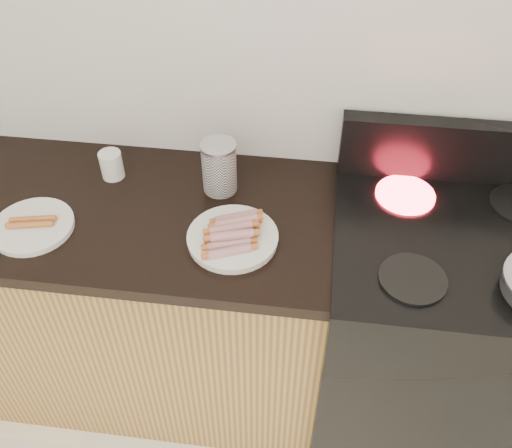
# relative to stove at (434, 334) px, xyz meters

# --- Properties ---
(wall_back) EXTENTS (4.00, 0.04, 2.60)m
(wall_back) POSITION_rel_stove_xyz_m (-0.78, 0.32, 0.84)
(wall_back) COLOR silver
(wall_back) RESTS_ON ground
(cabinet_base) EXTENTS (2.20, 0.59, 0.86)m
(cabinet_base) POSITION_rel_stove_xyz_m (-1.48, 0.01, -0.03)
(cabinet_base) COLOR olive
(cabinet_base) RESTS_ON floor
(stove) EXTENTS (0.76, 0.65, 0.91)m
(stove) POSITION_rel_stove_xyz_m (0.00, 0.00, 0.00)
(stove) COLOR black
(stove) RESTS_ON floor
(stove_panel) EXTENTS (0.76, 0.06, 0.20)m
(stove_panel) POSITION_rel_stove_xyz_m (0.00, 0.28, 0.55)
(stove_panel) COLOR black
(stove_panel) RESTS_ON stove
(burner_near_left) EXTENTS (0.18, 0.18, 0.01)m
(burner_near_left) POSITION_rel_stove_xyz_m (-0.17, -0.17, 0.46)
(burner_near_left) COLOR black
(burner_near_left) RESTS_ON stove
(burner_far_left) EXTENTS (0.18, 0.18, 0.01)m
(burner_far_left) POSITION_rel_stove_xyz_m (-0.17, 0.17, 0.46)
(burner_far_left) COLOR #FF1E2D
(burner_far_left) RESTS_ON stove
(main_plate) EXTENTS (0.27, 0.27, 0.02)m
(main_plate) POSITION_rel_stove_xyz_m (-0.66, -0.08, 0.45)
(main_plate) COLOR white
(main_plate) RESTS_ON counter_slab
(side_plate) EXTENTS (0.30, 0.30, 0.02)m
(side_plate) POSITION_rel_stove_xyz_m (-1.25, -0.10, 0.45)
(side_plate) COLOR white
(side_plate) RESTS_ON counter_slab
(hotdog_pile) EXTENTS (0.12, 0.20, 0.05)m
(hotdog_pile) POSITION_rel_stove_xyz_m (-0.66, -0.08, 0.48)
(hotdog_pile) COLOR maroon
(hotdog_pile) RESTS_ON main_plate
(plain_sausages) EXTENTS (0.12, 0.07, 0.02)m
(plain_sausages) POSITION_rel_stove_xyz_m (-1.25, -0.10, 0.47)
(plain_sausages) COLOR #C6814A
(plain_sausages) RESTS_ON side_plate
(canister) EXTENTS (0.11, 0.11, 0.17)m
(canister) POSITION_rel_stove_xyz_m (-0.74, 0.15, 0.53)
(canister) COLOR white
(canister) RESTS_ON counter_slab
(mug) EXTENTS (0.09, 0.09, 0.09)m
(mug) POSITION_rel_stove_xyz_m (-1.09, 0.16, 0.49)
(mug) COLOR white
(mug) RESTS_ON counter_slab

